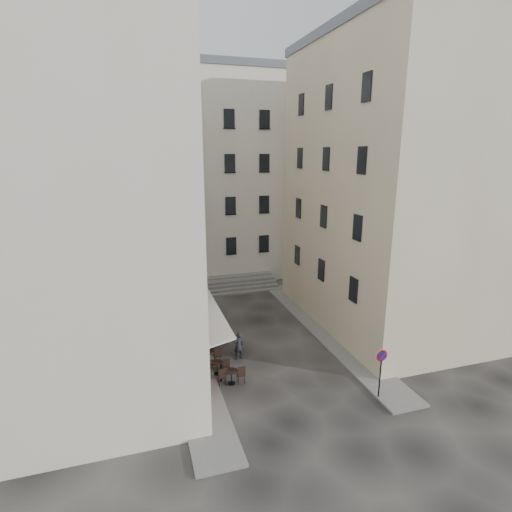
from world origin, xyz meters
name	(u,v)px	position (x,y,z in m)	size (l,w,h in m)	color
ground	(274,362)	(0.00, 0.00, 0.00)	(90.00, 90.00, 0.00)	black
sidewalk_left	(184,341)	(-4.50, 4.00, 0.06)	(2.00, 22.00, 0.12)	slate
sidewalk_right	(323,329)	(4.50, 3.00, 0.06)	(2.00, 18.00, 0.12)	slate
building_left	(54,175)	(-10.50, 3.00, 10.31)	(12.20, 16.20, 20.60)	beige
building_right	(408,185)	(10.50, 3.50, 9.31)	(12.20, 14.20, 18.60)	#BDB08C
building_back	(197,175)	(-1.00, 19.00, 9.31)	(18.20, 10.20, 18.60)	beige
cafe_storefront	(193,334)	(-4.32, 1.00, 1.88)	(1.74, 7.30, 3.50)	#4B110A
stone_steps	(224,286)	(0.00, 12.57, 0.40)	(9.00, 3.15, 0.80)	slate
bollard_near	(221,372)	(-3.25, -1.00, 0.53)	(0.12, 0.12, 0.98)	black
bollard_mid	(208,342)	(-3.25, 2.50, 0.53)	(0.12, 0.12, 0.98)	black
bollard_far	(199,319)	(-3.25, 6.00, 0.53)	(0.12, 0.12, 0.98)	black
no_parking_sign	(381,365)	(3.60, -4.71, 1.82)	(0.59, 0.10, 2.57)	black
bistro_table_a	(231,375)	(-2.81, -1.42, 0.49)	(1.37, 0.64, 0.96)	black
bistro_table_b	(217,366)	(-3.31, -0.30, 0.47)	(1.30, 0.61, 0.91)	black
bistro_table_c	(209,356)	(-3.54, 0.84, 0.50)	(1.40, 0.66, 0.99)	black
bistro_table_d	(215,336)	(-2.69, 3.17, 0.49)	(1.36, 0.64, 0.96)	black
bistro_table_e	(200,333)	(-3.50, 3.94, 0.48)	(1.32, 0.62, 0.93)	black
pedestrian	(239,346)	(-1.80, 0.94, 0.81)	(0.59, 0.39, 1.62)	black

